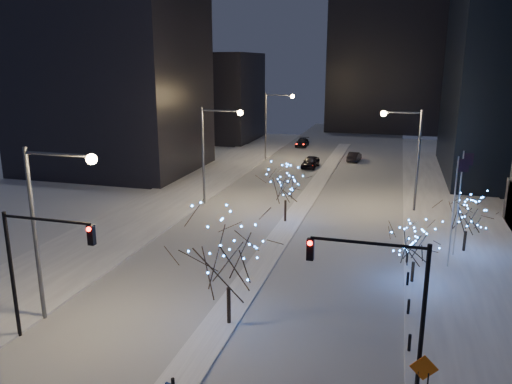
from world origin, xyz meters
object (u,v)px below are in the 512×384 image
(holiday_tree_plaza_near, at_px, (415,244))
(holiday_tree_plaza_far, at_px, (468,214))
(traffic_signal_east, at_px, (388,289))
(traffic_signal_west, at_px, (35,257))
(car_far, at_px, (302,143))
(car_mid, at_px, (354,157))
(street_lamp_w_mid, at_px, (213,143))
(holiday_tree_median_far, at_px, (286,184))
(construction_sign, at_px, (423,372))
(car_near, at_px, (310,162))
(street_lamp_w_near, at_px, (49,212))
(street_lamp_w_far, at_px, (273,117))
(holiday_tree_median_near, at_px, (228,252))
(street_lamp_east, at_px, (409,147))

(holiday_tree_plaza_near, bearing_deg, holiday_tree_plaza_far, 60.23)
(traffic_signal_east, relative_size, holiday_tree_plaza_far, 1.53)
(traffic_signal_west, xyz_separation_m, holiday_tree_plaza_far, (22.91, 19.64, -1.67))
(car_far, bearing_deg, car_mid, -49.37)
(car_mid, xyz_separation_m, holiday_tree_plaza_near, (7.51, -42.00, 2.10))
(street_lamp_w_mid, relative_size, holiday_tree_median_far, 1.89)
(traffic_signal_west, bearing_deg, construction_sign, 1.32)
(car_near, bearing_deg, traffic_signal_east, -72.25)
(traffic_signal_east, xyz_separation_m, car_far, (-15.95, 64.90, -4.06))
(car_far, xyz_separation_m, holiday_tree_median_far, (6.51, -42.76, 2.93))
(car_near, height_order, car_mid, car_near)
(street_lamp_w_near, distance_m, holiday_tree_plaza_near, 22.49)
(street_lamp_w_near, xyz_separation_m, street_lamp_w_far, (0.00, 50.00, 0.00))
(street_lamp_w_mid, height_order, traffic_signal_west, street_lamp_w_mid)
(street_lamp_w_near, bearing_deg, holiday_tree_median_far, 68.24)
(traffic_signal_west, height_order, holiday_tree_median_near, traffic_signal_west)
(street_lamp_w_near, height_order, car_far, street_lamp_w_near)
(street_lamp_east, relative_size, traffic_signal_east, 1.43)
(car_mid, bearing_deg, holiday_tree_plaza_far, 114.24)
(car_near, distance_m, holiday_tree_plaza_far, 33.40)
(street_lamp_w_far, relative_size, traffic_signal_west, 1.43)
(car_near, height_order, holiday_tree_median_near, holiday_tree_median_near)
(construction_sign, bearing_deg, holiday_tree_plaza_far, 76.79)
(car_far, relative_size, construction_sign, 2.38)
(traffic_signal_west, bearing_deg, car_far, 88.75)
(holiday_tree_median_far, relative_size, holiday_tree_plaza_far, 1.15)
(construction_sign, bearing_deg, street_lamp_east, 89.13)
(street_lamp_east, xyz_separation_m, holiday_tree_median_near, (-9.58, -25.82, -2.07))
(construction_sign, bearing_deg, holiday_tree_median_near, 157.78)
(holiday_tree_median_near, bearing_deg, traffic_signal_west, -154.91)
(traffic_signal_east, bearing_deg, car_near, 103.59)
(car_mid, distance_m, car_far, 15.02)
(car_far, xyz_separation_m, construction_sign, (17.68, -65.46, 0.67))
(holiday_tree_median_near, bearing_deg, construction_sign, -20.21)
(traffic_signal_west, relative_size, construction_sign, 3.47)
(street_lamp_w_mid, distance_m, holiday_tree_plaza_far, 24.78)
(street_lamp_east, distance_m, traffic_signal_west, 35.30)
(traffic_signal_east, bearing_deg, holiday_tree_plaza_far, 73.46)
(holiday_tree_plaza_near, distance_m, construction_sign, 12.33)
(street_lamp_w_mid, height_order, holiday_tree_plaza_far, street_lamp_w_mid)
(car_near, bearing_deg, construction_sign, -70.45)
(street_lamp_w_near, xyz_separation_m, holiday_tree_median_far, (8.44, 21.14, -2.87))
(car_far, bearing_deg, street_lamp_w_mid, -93.96)
(car_far, relative_size, holiday_tree_median_far, 0.91)
(holiday_tree_plaza_near, height_order, construction_sign, holiday_tree_plaza_near)
(traffic_signal_east, bearing_deg, street_lamp_east, 87.74)
(holiday_tree_plaza_far, bearing_deg, car_far, 114.90)
(car_near, distance_m, holiday_tree_plaza_near, 37.97)
(car_near, height_order, holiday_tree_median_far, holiday_tree_median_far)
(car_mid, distance_m, holiday_tree_median_near, 50.70)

